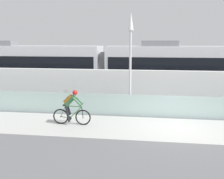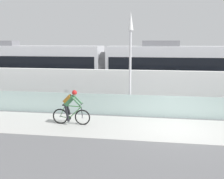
% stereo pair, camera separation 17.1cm
% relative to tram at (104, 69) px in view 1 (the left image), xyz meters
% --- Properties ---
extents(ground_plane, '(200.00, 200.00, 0.00)m').
position_rel_tram_xyz_m(ground_plane, '(4.39, -6.85, -1.89)').
color(ground_plane, slate).
extents(bike_path_deck, '(32.00, 3.20, 0.01)m').
position_rel_tram_xyz_m(bike_path_deck, '(4.39, -6.85, -1.89)').
color(bike_path_deck, beige).
rests_on(bike_path_deck, ground).
extents(glass_parapet, '(32.00, 0.05, 1.10)m').
position_rel_tram_xyz_m(glass_parapet, '(4.39, -5.00, -1.34)').
color(glass_parapet, '#ADC6C1').
rests_on(glass_parapet, ground).
extents(concrete_barrier_wall, '(32.00, 0.36, 2.16)m').
position_rel_tram_xyz_m(concrete_barrier_wall, '(4.39, -3.20, -0.81)').
color(concrete_barrier_wall, white).
rests_on(concrete_barrier_wall, ground).
extents(tram_rail_near, '(32.00, 0.08, 0.01)m').
position_rel_tram_xyz_m(tram_rail_near, '(4.39, -0.72, -1.89)').
color(tram_rail_near, '#595654').
rests_on(tram_rail_near, ground).
extents(tram_rail_far, '(32.00, 0.08, 0.01)m').
position_rel_tram_xyz_m(tram_rail_far, '(4.39, 0.72, -1.89)').
color(tram_rail_far, '#595654').
rests_on(tram_rail_far, ground).
extents(tram, '(22.56, 2.54, 3.81)m').
position_rel_tram_xyz_m(tram, '(0.00, 0.00, 0.00)').
color(tram, silver).
rests_on(tram, ground).
extents(cyclist_on_bike, '(1.77, 0.58, 1.61)m').
position_rel_tram_xyz_m(cyclist_on_bike, '(-0.31, -6.85, -1.09)').
color(cyclist_on_bike, black).
rests_on(cyclist_on_bike, ground).
extents(lamp_post_antenna, '(0.28, 0.28, 5.20)m').
position_rel_tram_xyz_m(lamp_post_antenna, '(2.18, -4.70, 1.40)').
color(lamp_post_antenna, gray).
rests_on(lamp_post_antenna, ground).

